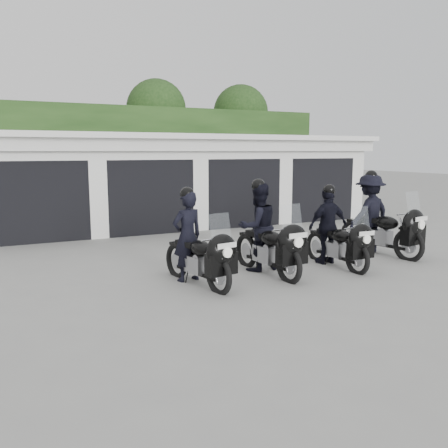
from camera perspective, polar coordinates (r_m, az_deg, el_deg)
name	(u,v)px	position (r m, az deg, el deg)	size (l,w,h in m)	color
ground	(238,278)	(9.31, 1.73, -6.52)	(80.00, 80.00, 0.00)	gray
garage_block	(128,181)	(16.56, -11.42, 5.05)	(16.40, 6.80, 2.96)	silver
background_vegetation	(107,144)	(21.35, -13.94, 9.38)	(20.00, 3.90, 5.80)	#193212
police_bike_a	(196,245)	(8.75, -3.39, -2.57)	(0.88, 2.11, 1.85)	black
police_bike_b	(263,232)	(9.62, 4.74, -1.00)	(0.93, 2.25, 1.96)	black
police_bike_c	(333,230)	(10.47, 12.97, -0.76)	(0.98, 2.06, 1.80)	black
police_bike_d	(376,217)	(11.94, 17.78, 0.78)	(1.32, 2.35, 2.06)	black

